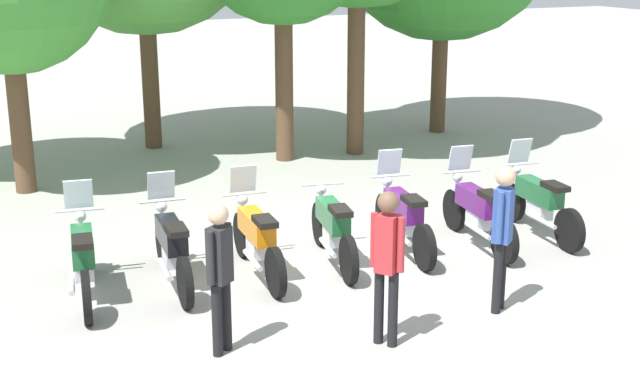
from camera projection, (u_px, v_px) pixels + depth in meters
name	position (u px, v px, depth m)	size (l,w,h in m)	color
ground_plane	(335.00, 264.00, 11.89)	(80.00, 80.00, 0.00)	#9E9B93
motorcycle_0	(83.00, 258.00, 10.63)	(0.67, 2.18, 1.37)	black
motorcycle_1	(172.00, 246.00, 11.05)	(0.62, 2.19, 1.37)	black
motorcycle_2	(257.00, 237.00, 11.37)	(0.62, 2.19, 1.37)	black
motorcycle_3	(333.00, 228.00, 11.81)	(0.72, 2.17, 0.99)	black
motorcycle_4	(403.00, 216.00, 12.27)	(0.68, 2.18, 1.37)	black
motorcycle_5	(477.00, 211.00, 12.51)	(0.65, 2.19, 1.37)	black
motorcycle_6	(539.00, 202.00, 12.96)	(0.62, 2.19, 1.37)	black
person_0	(220.00, 268.00, 9.03)	(0.37, 0.31, 1.67)	black
person_1	(502.00, 227.00, 10.08)	(0.36, 0.33, 1.79)	black
person_2	(387.00, 256.00, 9.20)	(0.32, 0.37, 1.75)	black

